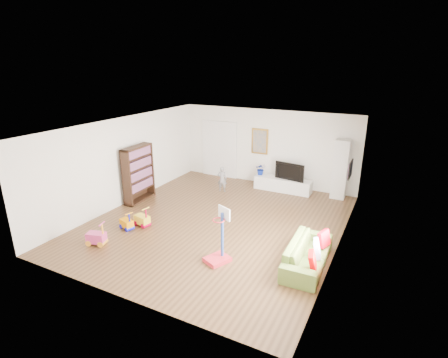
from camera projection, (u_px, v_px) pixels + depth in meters
The scene contains 25 objects.
floor at pixel (217, 222), 9.79m from camera, with size 6.50×7.50×0.00m, color brown.
ceiling at pixel (217, 126), 8.93m from camera, with size 6.50×7.50×0.00m, color white.
wall_back at pixel (267, 147), 12.52m from camera, with size 6.50×0.00×2.70m, color white.
wall_front at pixel (117, 235), 6.20m from camera, with size 6.50×0.00×2.70m, color white.
wall_left at pixel (125, 161), 10.77m from camera, with size 0.00×7.50×2.70m, color white.
wall_right at pixel (343, 196), 7.96m from camera, with size 0.00×7.50×2.70m, color silver.
navy_accent at pixel (353, 161), 8.98m from camera, with size 0.01×3.20×1.70m, color black.
olive_wainscot at pixel (347, 209), 9.41m from camera, with size 0.01×3.20×1.00m, color brown.
doorway at pixel (219, 150), 13.41m from camera, with size 1.45×0.06×2.10m, color white.
painting_back at pixel (260, 141), 12.53m from camera, with size 0.62×0.06×0.92m, color gold.
artwork_right at pixel (351, 169), 9.28m from camera, with size 0.04×0.56×0.46m, color #7F3F8C.
media_console at pixel (283, 184), 12.09m from camera, with size 1.96×0.49×0.46m, color silver.
tall_cabinet at pixel (340, 169), 11.26m from camera, with size 0.45×0.45×1.94m, color white.
bookshelf at pixel (138, 174), 11.05m from camera, with size 0.32×1.22×1.79m, color #311D11.
sofa at pixel (308, 254), 7.62m from camera, with size 1.94×0.76×0.57m, color olive.
basketball_hoop at pixel (217, 236), 7.65m from camera, with size 0.44×0.54×1.28m, color red.
ride_on_yellow at pixel (142, 216), 9.47m from camera, with size 0.42×0.26×0.56m, color yellow.
ride_on_orange at pixel (126, 220), 9.30m from camera, with size 0.38×0.23×0.51m, color orange.
ride_on_pink at pixel (96, 234), 8.49m from camera, with size 0.44×0.27×0.59m, color #D53A82.
child at pixel (222, 179), 11.97m from camera, with size 0.32×0.21×0.89m, color slate.
tv at pixel (291, 171), 11.81m from camera, with size 1.04×0.14×0.60m, color black.
vase_plant at pixel (261, 169), 12.33m from camera, with size 0.37×0.32×0.41m, color navy.
pillow_left at pixel (313, 262), 7.02m from camera, with size 0.10×0.37×0.37m, color #AE0001.
pillow_center at pixel (317, 249), 7.51m from camera, with size 0.10×0.37×0.37m, color white.
pillow_right at pixel (324, 239), 7.93m from camera, with size 0.09×0.36×0.36m, color #A90011.
Camera 1 is at (4.23, -7.83, 4.26)m, focal length 28.00 mm.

